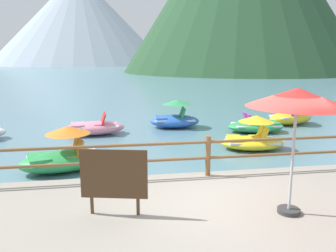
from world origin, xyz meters
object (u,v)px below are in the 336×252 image
beach_umbrella (297,99)px  pedal_boat_2 (253,138)px  sign_board (114,175)px  pedal_boat_4 (94,128)px  pedal_boat_1 (291,115)px  pedal_boat_6 (256,126)px  pedal_boat_5 (65,156)px  pedal_boat_3 (175,118)px

beach_umbrella → pedal_boat_2: size_ratio=0.97×
pedal_boat_2 → beach_umbrella: bearing=-106.6°
sign_board → beach_umbrella: (3.07, -0.45, 1.32)m
beach_umbrella → pedal_boat_4: beach_umbrella is taller
pedal_boat_1 → pedal_boat_6: size_ratio=1.03×
beach_umbrella → pedal_boat_2: beach_umbrella is taller
sign_board → pedal_boat_5: bearing=109.1°
pedal_boat_2 → pedal_boat_5: bearing=-168.4°
beach_umbrella → pedal_boat_3: size_ratio=0.98×
pedal_boat_3 → sign_board: bearing=-106.8°
pedal_boat_6 → pedal_boat_1: bearing=30.0°
pedal_boat_2 → pedal_boat_6: 2.85m
pedal_boat_4 → pedal_boat_3: bearing=14.4°
pedal_boat_3 → pedal_boat_4: bearing=-165.6°
pedal_boat_2 → pedal_boat_6: bearing=64.3°
pedal_boat_3 → pedal_boat_6: bearing=-25.2°
pedal_boat_1 → pedal_boat_5: pedal_boat_1 is taller
pedal_boat_5 → pedal_boat_6: size_ratio=1.12×
sign_board → pedal_boat_2: 6.99m
sign_board → pedal_boat_1: 12.20m
pedal_boat_5 → pedal_boat_1: bearing=28.1°
pedal_boat_6 → beach_umbrella: bearing=-109.6°
pedal_boat_2 → pedal_boat_5: 6.19m
sign_board → beach_umbrella: 3.37m
pedal_boat_2 → pedal_boat_1: bearing=47.8°
sign_board → pedal_boat_6: (5.96, 7.67, -0.88)m
beach_umbrella → pedal_boat_3: beach_umbrella is taller
sign_board → pedal_boat_6: 9.75m
pedal_boat_2 → pedal_boat_3: (-1.96, 4.07, 0.04)m
pedal_boat_2 → pedal_boat_4: size_ratio=0.93×
sign_board → pedal_boat_3: sign_board is taller
pedal_boat_2 → pedal_boat_4: (-5.46, 3.17, -0.11)m
beach_umbrella → pedal_boat_6: (2.89, 8.11, -2.20)m
sign_board → pedal_boat_1: bearing=47.5°
pedal_boat_1 → pedal_boat_6: bearing=-150.0°
sign_board → pedal_boat_4: 8.35m
pedal_boat_2 → pedal_boat_4: bearing=149.9°
beach_umbrella → pedal_boat_5: (-4.40, 4.31, -2.03)m
pedal_boat_4 → pedal_boat_5: (-0.60, -4.40, 0.13)m
pedal_boat_3 → pedal_boat_6: size_ratio=0.93×
beach_umbrella → pedal_boat_5: beach_umbrella is taller
beach_umbrella → pedal_boat_4: (-3.80, 8.72, -2.16)m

